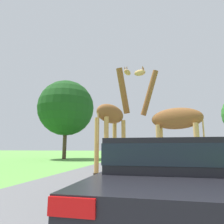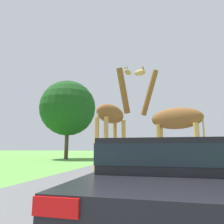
{
  "view_description": "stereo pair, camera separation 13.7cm",
  "coord_description": "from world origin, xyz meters",
  "px_view_note": "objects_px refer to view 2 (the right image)",
  "views": [
    {
      "loc": [
        0.31,
        0.35,
        1.14
      ],
      "look_at": [
        -1.61,
        9.12,
        2.76
      ],
      "focal_mm": 32.0,
      "sensor_mm": 36.0,
      "label": 1
    },
    {
      "loc": [
        0.45,
        0.38,
        1.14
      ],
      "look_at": [
        -1.61,
        9.12,
        2.76
      ],
      "focal_mm": 32.0,
      "sensor_mm": 36.0,
      "label": 2
    }
  ],
  "objects_px": {
    "giraffe_near_road": "(113,117)",
    "car_queue_right": "(148,152)",
    "tree_centre_back": "(68,108)",
    "car_queue_left": "(172,153)",
    "car_far_ahead": "(181,151)",
    "car_lead_maroon": "(166,177)",
    "giraffe_companion": "(173,120)",
    "car_verge_right": "(132,151)"
  },
  "relations": [
    {
      "from": "tree_centre_back",
      "to": "giraffe_near_road",
      "type": "bearing_deg",
      "value": -54.78
    },
    {
      "from": "giraffe_near_road",
      "to": "tree_centre_back",
      "type": "distance_m",
      "value": 13.14
    },
    {
      "from": "car_queue_right",
      "to": "car_far_ahead",
      "type": "xyz_separation_m",
      "value": [
        3.53,
        6.93,
        0.01
      ]
    },
    {
      "from": "car_lead_maroon",
      "to": "car_queue_left",
      "type": "relative_size",
      "value": 0.85
    },
    {
      "from": "giraffe_near_road",
      "to": "car_queue_left",
      "type": "distance_m",
      "value": 5.68
    },
    {
      "from": "giraffe_near_road",
      "to": "car_queue_right",
      "type": "height_order",
      "value": "giraffe_near_road"
    },
    {
      "from": "giraffe_near_road",
      "to": "giraffe_companion",
      "type": "distance_m",
      "value": 2.67
    },
    {
      "from": "giraffe_near_road",
      "to": "car_verge_right",
      "type": "distance_m",
      "value": 16.27
    },
    {
      "from": "giraffe_near_road",
      "to": "car_queue_right",
      "type": "distance_m",
      "value": 10.46
    },
    {
      "from": "giraffe_near_road",
      "to": "tree_centre_back",
      "type": "height_order",
      "value": "tree_centre_back"
    },
    {
      "from": "giraffe_near_road",
      "to": "car_verge_right",
      "type": "height_order",
      "value": "giraffe_near_road"
    },
    {
      "from": "car_far_ahead",
      "to": "car_verge_right",
      "type": "bearing_deg",
      "value": -169.62
    },
    {
      "from": "car_queue_left",
      "to": "car_queue_right",
      "type": "bearing_deg",
      "value": 107.89
    },
    {
      "from": "giraffe_near_road",
      "to": "car_lead_maroon",
      "type": "distance_m",
      "value": 6.21
    },
    {
      "from": "car_verge_right",
      "to": "tree_centre_back",
      "type": "bearing_deg",
      "value": -137.18
    },
    {
      "from": "car_queue_left",
      "to": "tree_centre_back",
      "type": "height_order",
      "value": "tree_centre_back"
    },
    {
      "from": "car_far_ahead",
      "to": "tree_centre_back",
      "type": "bearing_deg",
      "value": -150.7
    },
    {
      "from": "giraffe_near_road",
      "to": "tree_centre_back",
      "type": "relative_size",
      "value": 0.66
    },
    {
      "from": "tree_centre_back",
      "to": "giraffe_companion",
      "type": "bearing_deg",
      "value": -46.59
    },
    {
      "from": "car_queue_left",
      "to": "car_far_ahead",
      "type": "height_order",
      "value": "car_queue_left"
    },
    {
      "from": "giraffe_companion",
      "to": "car_lead_maroon",
      "type": "bearing_deg",
      "value": -170.27
    },
    {
      "from": "giraffe_companion",
      "to": "tree_centre_back",
      "type": "height_order",
      "value": "tree_centre_back"
    },
    {
      "from": "car_lead_maroon",
      "to": "tree_centre_back",
      "type": "distance_m",
      "value": 19.2
    },
    {
      "from": "giraffe_near_road",
      "to": "car_lead_maroon",
      "type": "relative_size",
      "value": 1.36
    },
    {
      "from": "car_far_ahead",
      "to": "car_verge_right",
      "type": "distance_m",
      "value": 5.96
    },
    {
      "from": "giraffe_companion",
      "to": "car_far_ahead",
      "type": "bearing_deg",
      "value": 9.3
    },
    {
      "from": "giraffe_companion",
      "to": "car_queue_right",
      "type": "distance_m",
      "value": 10.64
    },
    {
      "from": "car_lead_maroon",
      "to": "tree_centre_back",
      "type": "relative_size",
      "value": 0.49
    },
    {
      "from": "giraffe_companion",
      "to": "car_lead_maroon",
      "type": "relative_size",
      "value": 1.24
    },
    {
      "from": "car_queue_left",
      "to": "car_far_ahead",
      "type": "bearing_deg",
      "value": 82.29
    },
    {
      "from": "giraffe_companion",
      "to": "car_queue_left",
      "type": "height_order",
      "value": "giraffe_companion"
    },
    {
      "from": "giraffe_companion",
      "to": "tree_centre_back",
      "type": "bearing_deg",
      "value": 58.87
    },
    {
      "from": "giraffe_near_road",
      "to": "tree_centre_back",
      "type": "bearing_deg",
      "value": 147.73
    },
    {
      "from": "car_queue_right",
      "to": "tree_centre_back",
      "type": "relative_size",
      "value": 0.52
    },
    {
      "from": "giraffe_near_road",
      "to": "giraffe_companion",
      "type": "xyz_separation_m",
      "value": [
        2.66,
        -0.15,
        -0.26
      ]
    },
    {
      "from": "giraffe_near_road",
      "to": "giraffe_companion",
      "type": "bearing_deg",
      "value": 19.38
    },
    {
      "from": "car_lead_maroon",
      "to": "tree_centre_back",
      "type": "height_order",
      "value": "tree_centre_back"
    },
    {
      "from": "car_lead_maroon",
      "to": "car_far_ahead",
      "type": "xyz_separation_m",
      "value": [
        2.41,
        22.7,
        0.06
      ]
    },
    {
      "from": "car_lead_maroon",
      "to": "car_verge_right",
      "type": "height_order",
      "value": "car_verge_right"
    },
    {
      "from": "car_far_ahead",
      "to": "car_queue_right",
      "type": "bearing_deg",
      "value": -116.97
    },
    {
      "from": "car_far_ahead",
      "to": "tree_centre_back",
      "type": "height_order",
      "value": "tree_centre_back"
    },
    {
      "from": "car_queue_right",
      "to": "car_verge_right",
      "type": "height_order",
      "value": "car_queue_right"
    }
  ]
}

